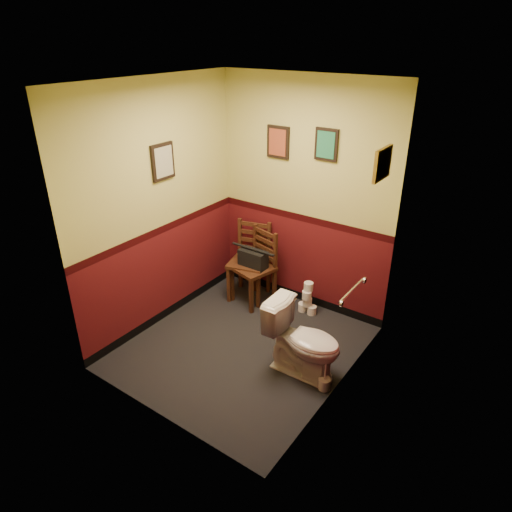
# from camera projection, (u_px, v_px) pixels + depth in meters

# --- Properties ---
(floor) EXTENTS (2.20, 2.40, 0.00)m
(floor) POSITION_uv_depth(u_px,v_px,m) (243.00, 347.00, 4.94)
(floor) COLOR black
(floor) RESTS_ON ground
(ceiling) EXTENTS (2.20, 2.40, 0.00)m
(ceiling) POSITION_uv_depth(u_px,v_px,m) (238.00, 82.00, 3.73)
(ceiling) COLOR silver
(ceiling) RESTS_ON ground
(wall_back) EXTENTS (2.20, 0.00, 2.70)m
(wall_back) POSITION_uv_depth(u_px,v_px,m) (304.00, 198.00, 5.21)
(wall_back) COLOR #521014
(wall_back) RESTS_ON ground
(wall_front) EXTENTS (2.20, 0.00, 2.70)m
(wall_front) POSITION_uv_depth(u_px,v_px,m) (146.00, 284.00, 3.45)
(wall_front) COLOR #521014
(wall_front) RESTS_ON ground
(wall_left) EXTENTS (0.00, 2.40, 2.70)m
(wall_left) POSITION_uv_depth(u_px,v_px,m) (159.00, 209.00, 4.90)
(wall_left) COLOR #521014
(wall_left) RESTS_ON ground
(wall_right) EXTENTS (0.00, 2.40, 2.70)m
(wall_right) POSITION_uv_depth(u_px,v_px,m) (347.00, 263.00, 3.77)
(wall_right) COLOR #521014
(wall_right) RESTS_ON ground
(grab_bar) EXTENTS (0.05, 0.56, 0.06)m
(grab_bar) POSITION_uv_depth(u_px,v_px,m) (352.00, 291.00, 4.15)
(grab_bar) COLOR silver
(grab_bar) RESTS_ON wall_right
(framed_print_back_a) EXTENTS (0.28, 0.04, 0.36)m
(framed_print_back_a) POSITION_uv_depth(u_px,v_px,m) (278.00, 142.00, 5.11)
(framed_print_back_a) COLOR black
(framed_print_back_a) RESTS_ON wall_back
(framed_print_back_b) EXTENTS (0.26, 0.04, 0.34)m
(framed_print_back_b) POSITION_uv_depth(u_px,v_px,m) (326.00, 145.00, 4.78)
(framed_print_back_b) COLOR black
(framed_print_back_b) RESTS_ON wall_back
(framed_print_left) EXTENTS (0.04, 0.30, 0.38)m
(framed_print_left) POSITION_uv_depth(u_px,v_px,m) (163.00, 162.00, 4.74)
(framed_print_left) COLOR black
(framed_print_left) RESTS_ON wall_left
(framed_print_right) EXTENTS (0.04, 0.34, 0.28)m
(framed_print_right) POSITION_uv_depth(u_px,v_px,m) (382.00, 164.00, 3.91)
(framed_print_right) COLOR olive
(framed_print_right) RESTS_ON wall_right
(toilet) EXTENTS (0.77, 0.44, 0.75)m
(toilet) POSITION_uv_depth(u_px,v_px,m) (304.00, 341.00, 4.42)
(toilet) COLOR white
(toilet) RESTS_ON floor
(toilet_brush) EXTENTS (0.12, 0.12, 0.42)m
(toilet_brush) POSITION_uv_depth(u_px,v_px,m) (324.00, 383.00, 4.34)
(toilet_brush) COLOR silver
(toilet_brush) RESTS_ON floor
(chair_left) EXTENTS (0.56, 0.56, 0.97)m
(chair_left) POSITION_uv_depth(u_px,v_px,m) (250.00, 261.00, 5.70)
(chair_left) COLOR #472615
(chair_left) RESTS_ON floor
(chair_right) EXTENTS (0.53, 0.53, 0.94)m
(chair_right) POSITION_uv_depth(u_px,v_px,m) (256.00, 267.00, 5.59)
(chair_right) COLOR #472615
(chair_right) RESTS_ON floor
(handbag) EXTENTS (0.34, 0.17, 0.25)m
(handbag) POSITION_uv_depth(u_px,v_px,m) (253.00, 259.00, 5.51)
(handbag) COLOR black
(handbag) RESTS_ON chair_right
(tp_stack) EXTENTS (0.24, 0.14, 0.41)m
(tp_stack) POSITION_uv_depth(u_px,v_px,m) (307.00, 300.00, 5.46)
(tp_stack) COLOR silver
(tp_stack) RESTS_ON floor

